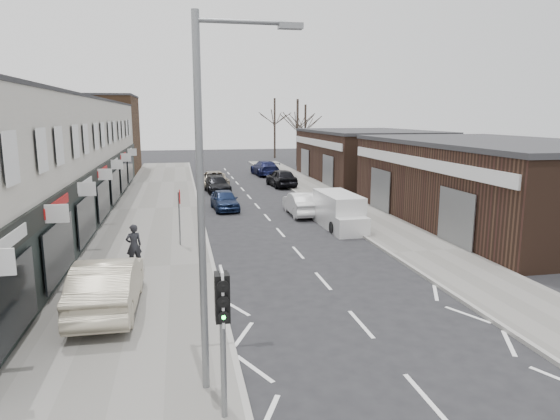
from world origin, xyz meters
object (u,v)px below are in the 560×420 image
traffic_light (222,309)px  warning_sign (180,201)px  parked_car_right_a (301,204)px  street_lamp (209,187)px  white_van (339,212)px  parked_car_left_a (225,200)px  parked_car_right_c (265,168)px  sedan_on_pavement (108,284)px  parked_car_left_c (215,179)px  parked_car_right_b (281,178)px  pedestrian (134,245)px  parked_car_left_b (217,184)px

traffic_light → warning_sign: 14.04m
parked_car_right_a → street_lamp: bearing=71.0°
white_van → parked_car_left_a: bearing=129.8°
parked_car_right_c → sedan_on_pavement: bearing=68.5°
parked_car_left_c → parked_car_right_a: parked_car_right_a is taller
parked_car_right_b → parked_car_right_c: size_ratio=0.87×
parked_car_left_a → parked_car_left_c: bearing=85.4°
parked_car_left_c → parked_car_right_a: (4.40, -13.23, 0.04)m
warning_sign → pedestrian: 3.81m
white_van → parked_car_right_b: size_ratio=1.06×
warning_sign → parked_car_left_a: size_ratio=0.70×
street_lamp → parked_car_left_c: (2.33, 32.41, -3.94)m
warning_sign → parked_car_right_b: (8.66, 18.82, -1.42)m
parked_car_left_a → parked_car_right_c: size_ratio=0.73×
warning_sign → parked_car_left_b: bearing=80.0°
pedestrian → white_van: bearing=-172.1°
street_lamp → sedan_on_pavement: 6.93m
white_van → pedestrian: size_ratio=2.83×
parked_car_left_b → parked_car_right_c: parked_car_right_c is taller
parked_car_right_b → traffic_light: bearing=71.8°
parked_car_left_a → parked_car_left_b: (0.10, 7.75, -0.02)m
parked_car_left_c → parked_car_right_c: 9.60m
pedestrian → parked_car_left_c: bearing=-122.4°
sedan_on_pavement → parked_car_right_c: sedan_on_pavement is taller
white_van → parked_car_left_b: size_ratio=1.12×
parked_car_left_a → parked_car_right_a: bearing=-34.7°
street_lamp → parked_car_right_b: street_lamp is taller
white_van → parked_car_right_a: white_van is taller
pedestrian → parked_car_left_a: 13.03m
sedan_on_pavement → traffic_light: bearing=116.0°
warning_sign → sedan_on_pavement: bearing=-106.4°
pedestrian → parked_car_right_a: bearing=-154.7°
pedestrian → parked_car_left_b: (4.81, 19.89, -0.35)m
traffic_light → parked_car_left_a: bearing=84.8°
pedestrian → parked_car_right_c: (10.51, 30.43, -0.22)m
warning_sign → parked_car_right_c: 28.71m
street_lamp → white_van: (7.93, 15.33, -3.73)m
parked_car_right_b → pedestrian: bearing=59.7°
parked_car_left_b → traffic_light: bearing=-98.8°
sedan_on_pavement → parked_car_left_a: bearing=-106.5°
parked_car_left_b → parked_car_left_c: (0.00, 2.82, 0.04)m
sedan_on_pavement → parked_car_right_b: (10.92, 26.50, -0.17)m
warning_sign → pedestrian: (-1.85, -3.10, -1.22)m
pedestrian → parked_car_right_a: size_ratio=0.40×
street_lamp → warning_sign: (-0.63, 12.80, -2.42)m
warning_sign → parked_car_left_c: size_ratio=0.55×
parked_car_left_b → parked_car_left_c: parked_car_left_c is taller
parked_car_right_b → parked_car_right_c: (0.00, 8.51, -0.02)m
parked_car_left_c → parked_car_right_b: parked_car_right_b is taller
traffic_light → sedan_on_pavement: bearing=115.5°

